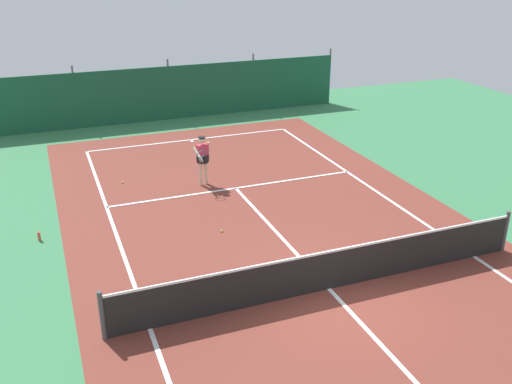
{
  "coord_description": "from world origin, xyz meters",
  "views": [
    {
      "loc": [
        -5.58,
        -9.76,
        7.13
      ],
      "look_at": [
        -0.26,
        3.91,
        0.9
      ],
      "focal_mm": 40.08,
      "sensor_mm": 36.0,
      "label": 1
    }
  ],
  "objects": [
    {
      "name": "ground_plane",
      "position": [
        0.0,
        0.0,
        0.0
      ],
      "size": [
        36.0,
        36.0,
        0.0
      ],
      "primitive_type": "plane",
      "color": "#387A4C"
    },
    {
      "name": "court_surface",
      "position": [
        0.0,
        0.0,
        0.0
      ],
      "size": [
        11.02,
        26.6,
        0.01
      ],
      "color": "brown",
      "rests_on": "ground"
    },
    {
      "name": "tennis_net",
      "position": [
        0.0,
        0.0,
        0.51
      ],
      "size": [
        10.12,
        0.1,
        1.1
      ],
      "color": "black",
      "rests_on": "ground"
    },
    {
      "name": "back_fence",
      "position": [
        -0.0,
        15.78,
        0.67
      ],
      "size": [
        16.3,
        0.98,
        2.7
      ],
      "color": "#195138",
      "rests_on": "ground"
    },
    {
      "name": "tennis_player",
      "position": [
        -0.87,
        7.09,
        0.96
      ],
      "size": [
        0.6,
        0.81,
        1.64
      ],
      "rotation": [
        0.0,
        0.0,
        3.38
      ],
      "color": "beige",
      "rests_on": "ground"
    },
    {
      "name": "tennis_ball_near_player",
      "position": [
        -3.35,
        8.16,
        0.03
      ],
      "size": [
        0.07,
        0.07,
        0.07
      ],
      "primitive_type": "sphere",
      "color": "#CCDB33",
      "rests_on": "ground"
    },
    {
      "name": "tennis_ball_midcourt",
      "position": [
        -1.39,
        3.6,
        0.03
      ],
      "size": [
        0.07,
        0.07,
        0.07
      ],
      "primitive_type": "sphere",
      "color": "#CCDB33",
      "rests_on": "ground"
    },
    {
      "name": "water_bottle",
      "position": [
        -6.06,
        4.9,
        0.12
      ],
      "size": [
        0.08,
        0.08,
        0.24
      ],
      "primitive_type": "cylinder",
      "color": "#D84C38",
      "rests_on": "ground"
    }
  ]
}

